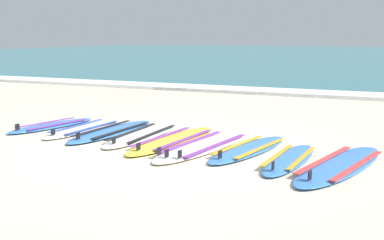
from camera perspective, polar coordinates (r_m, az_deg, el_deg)
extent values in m
plane|color=beige|center=(7.53, -3.30, -3.21)|extent=(80.00, 80.00, 0.00)
cube|color=teal|center=(43.60, 19.36, 7.34)|extent=(80.00, 60.00, 0.10)
cube|color=white|center=(14.54, 10.23, 3.33)|extent=(80.00, 1.23, 0.11)
ellipsoid|color=#3875CC|center=(9.47, -16.39, -0.63)|extent=(0.88, 1.99, 0.07)
cube|color=purple|center=(9.60, -17.04, -0.27)|extent=(0.35, 1.33, 0.01)
cube|color=purple|center=(9.33, -15.75, -0.50)|extent=(0.35, 1.33, 0.01)
cube|color=black|center=(9.02, -20.18, -0.78)|extent=(0.03, 0.09, 0.11)
ellipsoid|color=white|center=(9.00, -12.72, -1.02)|extent=(0.65, 2.12, 0.07)
cube|color=#334CB2|center=(9.11, -13.64, -0.65)|extent=(0.16, 1.47, 0.01)
cube|color=#334CB2|center=(8.87, -11.79, -0.87)|extent=(0.16, 1.47, 0.01)
cube|color=black|center=(8.38, -16.30, -1.36)|extent=(0.02, 0.09, 0.11)
ellipsoid|color=#3875CC|center=(8.67, -9.53, -1.33)|extent=(0.72, 2.39, 0.07)
cube|color=black|center=(8.78, -10.65, -0.93)|extent=(0.18, 1.65, 0.01)
cube|color=black|center=(8.54, -8.38, -1.19)|extent=(0.18, 1.65, 0.01)
cube|color=black|center=(7.94, -13.47, -1.85)|extent=(0.02, 0.09, 0.11)
ellipsoid|color=white|center=(8.29, -5.96, -1.76)|extent=(0.58, 2.31, 0.07)
cube|color=black|center=(8.38, -7.20, -1.37)|extent=(0.08, 1.62, 0.01)
cube|color=black|center=(8.18, -4.70, -1.61)|extent=(0.08, 1.62, 0.01)
cube|color=black|center=(7.52, -9.34, -2.38)|extent=(0.01, 0.09, 0.11)
ellipsoid|color=yellow|center=(7.83, -2.27, -2.42)|extent=(0.88, 2.52, 0.07)
cube|color=purple|center=(7.94, -3.64, -1.96)|extent=(0.27, 1.73, 0.01)
cube|color=purple|center=(7.71, -0.87, -2.30)|extent=(0.27, 1.73, 0.01)
cube|color=black|center=(7.03, -6.43, -3.17)|extent=(0.02, 0.09, 0.11)
ellipsoid|color=white|center=(7.43, 1.44, -3.09)|extent=(1.02, 2.64, 0.07)
cube|color=purple|center=(7.54, -0.07, -2.58)|extent=(0.36, 1.79, 0.01)
cube|color=purple|center=(7.31, 2.99, -3.00)|extent=(0.36, 1.79, 0.01)
cube|color=black|center=(6.60, -3.04, -4.01)|extent=(0.03, 0.09, 0.11)
cube|color=black|center=(6.74, -3.98, -3.71)|extent=(0.03, 0.09, 0.11)
cube|color=black|center=(6.55, -1.48, -4.11)|extent=(0.03, 0.09, 0.11)
ellipsoid|color=#3875CC|center=(7.27, 6.84, -3.46)|extent=(0.95, 2.22, 0.07)
cube|color=gold|center=(7.35, 5.52, -2.96)|extent=(0.37, 1.49, 0.01)
cube|color=gold|center=(7.18, 8.22, -3.34)|extent=(0.37, 1.49, 0.01)
cube|color=black|center=(6.54, 3.38, -4.14)|extent=(0.03, 0.09, 0.11)
ellipsoid|color=#3875CC|center=(6.78, 11.59, -4.61)|extent=(0.60, 1.95, 0.07)
cube|color=gold|center=(6.81, 10.20, -4.13)|extent=(0.15, 1.35, 0.01)
cube|color=gold|center=(6.72, 13.03, -4.42)|extent=(0.15, 1.35, 0.01)
cube|color=black|center=(6.06, 9.67, -5.43)|extent=(0.02, 0.09, 0.11)
ellipsoid|color=#3875CC|center=(6.65, 17.38, -5.15)|extent=(1.24, 2.62, 0.07)
cube|color=#D13838|center=(6.72, 15.56, -4.54)|extent=(0.52, 1.75, 0.01)
cube|color=#D13838|center=(6.57, 19.27, -5.07)|extent=(0.52, 1.75, 0.01)
cube|color=black|center=(5.74, 13.93, -6.47)|extent=(0.03, 0.09, 0.11)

